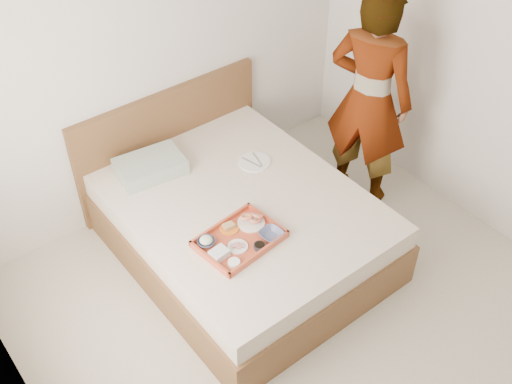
{
  "coord_description": "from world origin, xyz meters",
  "views": [
    {
      "loc": [
        -1.91,
        -1.62,
        3.48
      ],
      "look_at": [
        0.07,
        0.9,
        0.65
      ],
      "focal_mm": 43.23,
      "sensor_mm": 36.0,
      "label": 1
    }
  ],
  "objects": [
    {
      "name": "pillow",
      "position": [
        -0.33,
        1.67,
        0.59
      ],
      "size": [
        0.52,
        0.39,
        0.12
      ],
      "primitive_type": "cube",
      "rotation": [
        0.0,
        0.0,
        -0.13
      ],
      "color": "#A6B5A5",
      "rests_on": "bed"
    },
    {
      "name": "plastic_tub",
      "position": [
        -0.43,
        0.65,
        0.57
      ],
      "size": [
        0.12,
        0.11,
        0.05
      ],
      "primitive_type": "cube",
      "rotation": [
        0.0,
        0.0,
        0.11
      ],
      "color": "silver",
      "rests_on": "tray"
    },
    {
      "name": "headboard",
      "position": [
        0.02,
        1.97,
        0.47
      ],
      "size": [
        1.65,
        0.06,
        0.95
      ],
      "primitive_type": "cube",
      "color": "brown",
      "rests_on": "ground"
    },
    {
      "name": "salad_bowl",
      "position": [
        -0.43,
        0.79,
        0.56
      ],
      "size": [
        0.13,
        0.13,
        0.04
      ],
      "primitive_type": "imported",
      "rotation": [
        0.0,
        0.0,
        0.11
      ],
      "color": "#181E47",
      "rests_on": "tray"
    },
    {
      "name": "bread_plate",
      "position": [
        -0.23,
        0.81,
        0.55
      ],
      "size": [
        0.15,
        0.15,
        0.01
      ],
      "primitive_type": "cylinder",
      "rotation": [
        0.0,
        0.0,
        0.11
      ],
      "color": "orange",
      "rests_on": "tray"
    },
    {
      "name": "wall_back",
      "position": [
        0.0,
        2.0,
        1.3
      ],
      "size": [
        3.5,
        0.01,
        2.6
      ],
      "primitive_type": "cube",
      "color": "silver",
      "rests_on": "ground"
    },
    {
      "name": "cheese_round",
      "position": [
        -0.4,
        0.53,
        0.56
      ],
      "size": [
        0.09,
        0.09,
        0.03
      ],
      "primitive_type": "cylinder",
      "rotation": [
        0.0,
        0.0,
        0.11
      ],
      "color": "white",
      "rests_on": "tray"
    },
    {
      "name": "sauce_dish",
      "position": [
        -0.18,
        0.55,
        0.56
      ],
      "size": [
        0.09,
        0.09,
        0.03
      ],
      "primitive_type": "cylinder",
      "rotation": [
        0.0,
        0.0,
        0.11
      ],
      "color": "black",
      "rests_on": "tray"
    },
    {
      "name": "dinner_plate",
      "position": [
        0.36,
        1.28,
        0.54
      ],
      "size": [
        0.27,
        0.27,
        0.01
      ],
      "primitive_type": "cylinder",
      "rotation": [
        0.0,
        0.0,
        -0.08
      ],
      "color": "white",
      "rests_on": "bed"
    },
    {
      "name": "prawn_plate",
      "position": [
        -0.08,
        0.76,
        0.55
      ],
      "size": [
        0.21,
        0.21,
        0.01
      ],
      "primitive_type": "cylinder",
      "rotation": [
        0.0,
        0.0,
        0.11
      ],
      "color": "white",
      "rests_on": "tray"
    },
    {
      "name": "bed",
      "position": [
        0.02,
        1.0,
        0.27
      ],
      "size": [
        1.65,
        2.0,
        0.53
      ],
      "primitive_type": "cube",
      "color": "brown",
      "rests_on": "ground"
    },
    {
      "name": "ground",
      "position": [
        0.0,
        0.0,
        0.0
      ],
      "size": [
        3.5,
        4.0,
        0.01
      ],
      "primitive_type": "cube",
      "color": "beige",
      "rests_on": "ground"
    },
    {
      "name": "meat_plate",
      "position": [
        -0.29,
        0.64,
        0.55
      ],
      "size": [
        0.15,
        0.15,
        0.01
      ],
      "primitive_type": "cylinder",
      "rotation": [
        0.0,
        0.0,
        0.11
      ],
      "color": "white",
      "rests_on": "tray"
    },
    {
      "name": "navy_bowl_big",
      "position": [
        -0.05,
        0.58,
        0.56
      ],
      "size": [
        0.17,
        0.17,
        0.04
      ],
      "primitive_type": "imported",
      "rotation": [
        0.0,
        0.0,
        0.11
      ],
      "color": "#181E47",
      "rests_on": "tray"
    },
    {
      "name": "person",
      "position": [
        1.21,
        0.96,
        0.92
      ],
      "size": [
        0.66,
        0.79,
        1.84
      ],
      "primitive_type": "imported",
      "rotation": [
        0.0,
        0.0,
        1.95
      ],
      "color": "white",
      "rests_on": "ground"
    },
    {
      "name": "wall_left",
      "position": [
        -1.75,
        0.0,
        1.3
      ],
      "size": [
        0.01,
        4.0,
        2.6
      ],
      "primitive_type": "cube",
      "color": "silver",
      "rests_on": "ground"
    },
    {
      "name": "tray",
      "position": [
        -0.24,
        0.68,
        0.55
      ],
      "size": [
        0.58,
        0.45,
        0.05
      ],
      "primitive_type": "cube",
      "rotation": [
        0.0,
        0.0,
        0.11
      ],
      "color": "#BE402B",
      "rests_on": "bed"
    }
  ]
}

